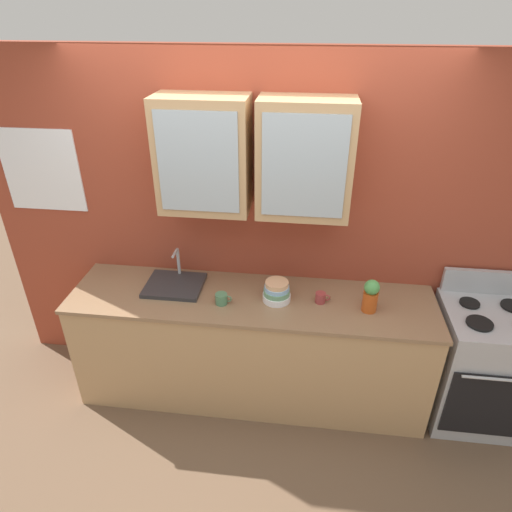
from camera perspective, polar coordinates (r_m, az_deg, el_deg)
ground_plane at (r=3.75m, az=-0.57°, el=-16.74°), size 10.00×10.00×0.00m
back_wall_unit at (r=3.19m, az=-0.01°, el=5.09°), size 3.99×0.42×2.51m
counter at (r=3.44m, az=-0.60°, el=-11.54°), size 2.60×0.64×0.90m
stove_range at (r=3.65m, az=26.73°, el=-12.39°), size 0.63×0.64×1.08m
sink_faucet at (r=3.32m, az=-10.39°, el=-3.58°), size 0.41×0.35×0.25m
bowl_stack at (r=3.10m, az=2.66°, el=-4.61°), size 0.20×0.20×0.15m
vase at (r=3.06m, az=14.49°, el=-4.91°), size 0.10×0.10×0.24m
cup_near_sink at (r=3.09m, az=-4.43°, el=-5.49°), size 0.12×0.08×0.08m
cup_near_bowls at (r=3.12m, az=8.30°, el=-5.31°), size 0.10×0.07×0.08m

